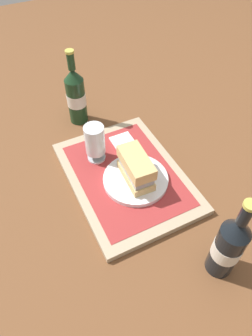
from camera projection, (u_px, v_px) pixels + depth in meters
ground_plane at (126, 179)px, 0.93m from camera, size 3.00×3.00×0.00m
tray at (126, 177)px, 0.92m from camera, size 0.44×0.32×0.02m
placemat at (126, 174)px, 0.91m from camera, size 0.38×0.27×0.00m
plate at (136, 179)px, 0.89m from camera, size 0.19×0.19×0.01m
sandwich at (136, 167)px, 0.85m from camera, size 0.14×0.07×0.08m
beer_glass at (95, 142)px, 0.90m from camera, size 0.06×0.06×0.12m
napkin_folded at (124, 143)px, 0.99m from camera, size 0.09×0.07×0.01m
beer_bottle at (76, 96)px, 1.03m from camera, size 0.07×0.07×0.27m
second_bottle at (229, 246)px, 0.67m from camera, size 0.07×0.07×0.27m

